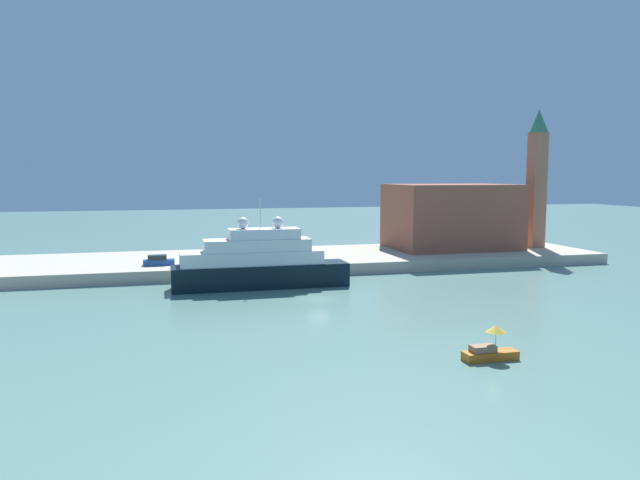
{
  "coord_description": "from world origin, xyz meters",
  "views": [
    {
      "loc": [
        -18.18,
        -70.3,
        15.09
      ],
      "look_at": [
        1.82,
        6.0,
        6.58
      ],
      "focal_mm": 34.06,
      "sensor_mm": 36.0,
      "label": 1
    }
  ],
  "objects_px": {
    "large_yacht": "(259,264)",
    "bell_tower": "(537,173)",
    "parked_car": "(158,261)",
    "small_motorboat": "(490,349)",
    "harbor_building": "(451,216)",
    "person_figure": "(200,259)",
    "mooring_bollard": "(293,262)"
  },
  "relations": [
    {
      "from": "small_motorboat",
      "to": "mooring_bollard",
      "type": "xyz_separation_m",
      "value": [
        -6.93,
        44.22,
        1.24
      ]
    },
    {
      "from": "large_yacht",
      "to": "small_motorboat",
      "type": "distance_m",
      "value": 39.18
    },
    {
      "from": "harbor_building",
      "to": "parked_car",
      "type": "bearing_deg",
      "value": -170.62
    },
    {
      "from": "parked_car",
      "to": "mooring_bollard",
      "type": "relative_size",
      "value": 5.55
    },
    {
      "from": "mooring_bollard",
      "to": "bell_tower",
      "type": "bearing_deg",
      "value": 12.22
    },
    {
      "from": "harbor_building",
      "to": "parked_car",
      "type": "distance_m",
      "value": 52.69
    },
    {
      "from": "small_motorboat",
      "to": "harbor_building",
      "type": "relative_size",
      "value": 0.21
    },
    {
      "from": "bell_tower",
      "to": "parked_car",
      "type": "bearing_deg",
      "value": -175.13
    },
    {
      "from": "harbor_building",
      "to": "bell_tower",
      "type": "bearing_deg",
      "value": -10.21
    },
    {
      "from": "large_yacht",
      "to": "parked_car",
      "type": "bearing_deg",
      "value": 137.28
    },
    {
      "from": "large_yacht",
      "to": "parked_car",
      "type": "relative_size",
      "value": 5.24
    },
    {
      "from": "large_yacht",
      "to": "mooring_bollard",
      "type": "distance_m",
      "value": 9.83
    },
    {
      "from": "person_figure",
      "to": "mooring_bollard",
      "type": "distance_m",
      "value": 13.96
    },
    {
      "from": "large_yacht",
      "to": "person_figure",
      "type": "distance_m",
      "value": 13.24
    },
    {
      "from": "harbor_building",
      "to": "bell_tower",
      "type": "xyz_separation_m",
      "value": [
        15.57,
        -2.8,
        7.82
      ]
    },
    {
      "from": "large_yacht",
      "to": "harbor_building",
      "type": "height_order",
      "value": "harbor_building"
    },
    {
      "from": "small_motorboat",
      "to": "bell_tower",
      "type": "xyz_separation_m",
      "value": [
        40.97,
        54.59,
        14.45
      ]
    },
    {
      "from": "person_figure",
      "to": "parked_car",
      "type": "bearing_deg",
      "value": 171.28
    },
    {
      "from": "large_yacht",
      "to": "bell_tower",
      "type": "bearing_deg",
      "value": 18.17
    },
    {
      "from": "large_yacht",
      "to": "mooring_bollard",
      "type": "relative_size",
      "value": 29.1
    },
    {
      "from": "large_yacht",
      "to": "harbor_building",
      "type": "xyz_separation_m",
      "value": [
        38.67,
        20.61,
        4.34
      ]
    },
    {
      "from": "small_motorboat",
      "to": "parked_car",
      "type": "relative_size",
      "value": 1.02
    },
    {
      "from": "bell_tower",
      "to": "mooring_bollard",
      "type": "bearing_deg",
      "value": -167.78
    },
    {
      "from": "harbor_building",
      "to": "person_figure",
      "type": "height_order",
      "value": "harbor_building"
    },
    {
      "from": "mooring_bollard",
      "to": "large_yacht",
      "type": "bearing_deg",
      "value": -130.48
    },
    {
      "from": "harbor_building",
      "to": "person_figure",
      "type": "relative_size",
      "value": 12.48
    },
    {
      "from": "small_motorboat",
      "to": "person_figure",
      "type": "xyz_separation_m",
      "value": [
        -20.38,
        47.94,
        1.64
      ]
    },
    {
      "from": "parked_car",
      "to": "mooring_bollard",
      "type": "xyz_separation_m",
      "value": [
        19.41,
        -4.63,
        -0.24
      ]
    },
    {
      "from": "small_motorboat",
      "to": "person_figure",
      "type": "relative_size",
      "value": 2.63
    },
    {
      "from": "small_motorboat",
      "to": "parked_car",
      "type": "bearing_deg",
      "value": 118.33
    },
    {
      "from": "parked_car",
      "to": "mooring_bollard",
      "type": "bearing_deg",
      "value": -13.43
    },
    {
      "from": "small_motorboat",
      "to": "parked_car",
      "type": "height_order",
      "value": "parked_car"
    }
  ]
}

